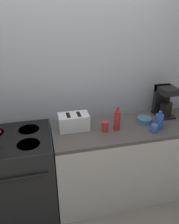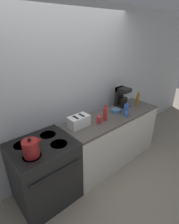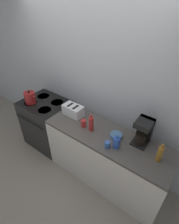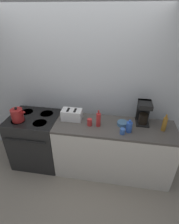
{
  "view_description": "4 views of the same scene",
  "coord_description": "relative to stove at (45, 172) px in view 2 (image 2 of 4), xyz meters",
  "views": [
    {
      "loc": [
        -0.33,
        -1.59,
        2.06
      ],
      "look_at": [
        0.14,
        0.36,
        1.11
      ],
      "focal_mm": 35.0,
      "sensor_mm": 36.0,
      "label": 1
    },
    {
      "loc": [
        -1.38,
        -1.42,
        2.21
      ],
      "look_at": [
        0.18,
        0.38,
        1.09
      ],
      "focal_mm": 28.0,
      "sensor_mm": 36.0,
      "label": 2
    },
    {
      "loc": [
        1.48,
        -1.21,
        2.56
      ],
      "look_at": [
        0.32,
        0.33,
        1.15
      ],
      "focal_mm": 28.0,
      "sensor_mm": 36.0,
      "label": 3
    },
    {
      "loc": [
        0.62,
        -1.86,
        2.4
      ],
      "look_at": [
        0.25,
        0.39,
        1.07
      ],
      "focal_mm": 28.0,
      "sensor_mm": 36.0,
      "label": 4
    }
  ],
  "objects": [
    {
      "name": "stove",
      "position": [
        0.0,
        0.0,
        0.0
      ],
      "size": [
        0.79,
        0.71,
        0.92
      ],
      "color": "black",
      "rests_on": "ground_plane"
    },
    {
      "name": "cup_red",
      "position": [
        0.94,
        -0.08,
        0.5
      ],
      "size": [
        0.07,
        0.07,
        0.11
      ],
      "color": "red",
      "rests_on": "counter_block"
    },
    {
      "name": "bottle_blue",
      "position": [
        1.51,
        -0.14,
        0.53
      ],
      "size": [
        0.08,
        0.08,
        0.19
      ],
      "color": "#2D56B7",
      "rests_on": "counter_block"
    },
    {
      "name": "coffee_maker",
      "position": [
        1.71,
        0.14,
        0.63
      ],
      "size": [
        0.19,
        0.24,
        0.35
      ],
      "color": "black",
      "rests_on": "counter_block"
    },
    {
      "name": "counter_block",
      "position": [
        1.31,
        -0.04,
        -0.01
      ],
      "size": [
        1.81,
        0.6,
        0.92
      ],
      "color": "silver",
      "rests_on": "ground_plane"
    },
    {
      "name": "bottle_red",
      "position": [
        1.07,
        -0.07,
        0.56
      ],
      "size": [
        0.07,
        0.07,
        0.26
      ],
      "color": "#B72828",
      "rests_on": "counter_block"
    },
    {
      "name": "kettle",
      "position": [
        -0.17,
        -0.13,
        0.55
      ],
      "size": [
        0.23,
        0.18,
        0.24
      ],
      "color": "maroon",
      "rests_on": "stove"
    },
    {
      "name": "wall_back",
      "position": [
        0.67,
        0.39,
        0.83
      ],
      "size": [
        8.0,
        0.05,
        2.6
      ],
      "color": "silver",
      "rests_on": "ground_plane"
    },
    {
      "name": "bowl",
      "position": [
        1.42,
        0.01,
        0.48
      ],
      "size": [
        0.16,
        0.16,
        0.06
      ],
      "color": "teal",
      "rests_on": "counter_block"
    },
    {
      "name": "bottle_amber",
      "position": [
        1.99,
        -0.03,
        0.56
      ],
      "size": [
        0.06,
        0.06,
        0.26
      ],
      "color": "#9E6B23",
      "rests_on": "counter_block"
    },
    {
      "name": "ground_plane",
      "position": [
        0.67,
        -0.34,
        -0.47
      ],
      "size": [
        12.0,
        12.0,
        0.0
      ],
      "primitive_type": "plane",
      "color": "gray"
    },
    {
      "name": "toaster",
      "position": [
        0.64,
        0.04,
        0.53
      ],
      "size": [
        0.31,
        0.18,
        0.16
      ],
      "color": "white",
      "rests_on": "counter_block"
    },
    {
      "name": "cup_blue",
      "position": [
        1.42,
        -0.21,
        0.49
      ],
      "size": [
        0.07,
        0.07,
        0.08
      ],
      "color": "#3860B2",
      "rests_on": "counter_block"
    }
  ]
}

